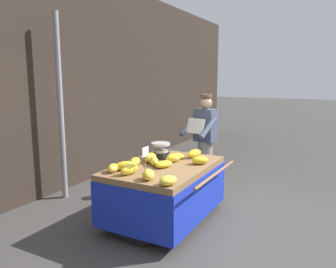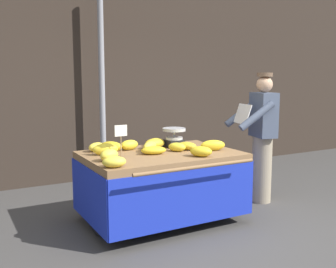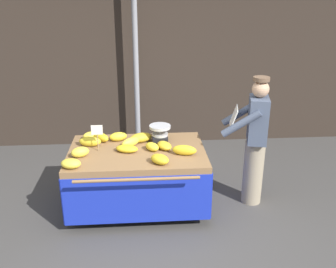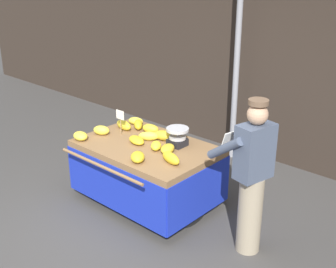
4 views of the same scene
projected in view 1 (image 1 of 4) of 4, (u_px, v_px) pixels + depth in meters
name	position (u px, v px, depth m)	size (l,w,h in m)	color
ground_plane	(225.00, 224.00, 4.52)	(60.00, 60.00, 0.00)	#423F3D
back_wall	(54.00, 79.00, 5.66)	(16.00, 0.24, 3.95)	#332821
street_pole	(60.00, 108.00, 5.29)	(0.09, 0.09, 3.02)	gray
banana_cart	(165.00, 180.00, 4.54)	(1.73, 1.35, 0.81)	olive
weighing_scale	(161.00, 150.00, 4.86)	(0.28, 0.28, 0.24)	black
price_sign	(145.00, 154.00, 4.05)	(0.14, 0.01, 0.34)	#997A51
banana_bunch_0	(168.00, 180.00, 3.65)	(0.17, 0.23, 0.11)	yellow
banana_bunch_1	(173.00, 158.00, 4.65)	(0.13, 0.21, 0.10)	yellow
banana_bunch_2	(135.00, 162.00, 4.43)	(0.13, 0.23, 0.12)	yellow
banana_bunch_3	(176.00, 156.00, 4.80)	(0.15, 0.25, 0.09)	gold
banana_bunch_4	(164.00, 164.00, 4.37)	(0.15, 0.28, 0.09)	gold
banana_bunch_5	(200.00, 160.00, 4.54)	(0.16, 0.24, 0.11)	gold
banana_bunch_6	(150.00, 157.00, 4.67)	(0.16, 0.29, 0.12)	gold
banana_bunch_7	(148.00, 175.00, 3.83)	(0.14, 0.22, 0.12)	yellow
banana_bunch_8	(154.00, 161.00, 4.48)	(0.11, 0.26, 0.12)	yellow
banana_bunch_9	(125.00, 166.00, 4.23)	(0.12, 0.27, 0.12)	gold
banana_bunch_10	(194.00, 154.00, 4.91)	(0.11, 0.30, 0.13)	gold
banana_bunch_11	(113.00, 168.00, 4.15)	(0.13, 0.21, 0.10)	yellow
banana_bunch_12	(129.00, 169.00, 4.06)	(0.12, 0.28, 0.13)	yellow
vendor_person	(205.00, 142.00, 5.81)	(0.65, 0.60, 1.71)	gray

